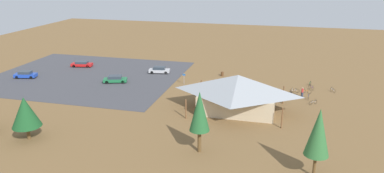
{
  "coord_description": "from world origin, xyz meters",
  "views": [
    {
      "loc": [
        -13.04,
        67.19,
        21.92
      ],
      "look_at": [
        2.78,
        5.53,
        1.2
      ],
      "focal_mm": 34.49,
      "sensor_mm": 36.0,
      "label": 1
    }
  ],
  "objects_px": {
    "pine_center": "(25,112)",
    "bicycle_orange_near_sign": "(306,91)",
    "bicycle_blue_by_bin": "(308,97)",
    "bicycle_black_yard_front": "(291,93)",
    "pine_far_west": "(318,132)",
    "car_green_far_end": "(115,79)",
    "bicycle_yellow_edge_south": "(244,92)",
    "bike_pavilion": "(238,91)",
    "bicycle_white_lone_west": "(295,91)",
    "pine_east": "(200,112)",
    "bicycle_white_yard_left": "(333,90)",
    "bicycle_silver_yard_center": "(313,102)",
    "bicycle_silver_trailside": "(261,92)",
    "visitor_by_pavilion": "(302,92)",
    "bicycle_red_lone_east": "(224,89)",
    "trash_bin": "(222,74)",
    "bicycle_purple_yard_right": "(311,88)",
    "bicycle_green_front_row": "(310,84)",
    "lot_sign": "(184,77)",
    "bicycle_teal_near_porch": "(284,99)",
    "car_blue_back_corner": "(25,75)",
    "car_red_end_stall": "(82,64)",
    "car_silver_mid_lot": "(159,70)"
  },
  "relations": [
    {
      "from": "pine_center",
      "to": "bicycle_orange_near_sign",
      "type": "distance_m",
      "value": 46.64
    },
    {
      "from": "bicycle_blue_by_bin",
      "to": "bicycle_black_yard_front",
      "type": "xyz_separation_m",
      "value": [
        2.87,
        -1.47,
        0.01
      ]
    },
    {
      "from": "bicycle_blue_by_bin",
      "to": "pine_far_west",
      "type": "bearing_deg",
      "value": 88.92
    },
    {
      "from": "bicycle_orange_near_sign",
      "to": "car_green_far_end",
      "type": "relative_size",
      "value": 0.35
    },
    {
      "from": "bicycle_black_yard_front",
      "to": "bicycle_yellow_edge_south",
      "type": "xyz_separation_m",
      "value": [
        8.23,
        1.22,
        -0.01
      ]
    },
    {
      "from": "bike_pavilion",
      "to": "bicycle_white_lone_west",
      "type": "relative_size",
      "value": 8.69
    },
    {
      "from": "pine_east",
      "to": "bicycle_orange_near_sign",
      "type": "relative_size",
      "value": 4.54
    },
    {
      "from": "pine_far_west",
      "to": "bicycle_white_yard_left",
      "type": "bearing_deg",
      "value": -99.23
    },
    {
      "from": "bicycle_silver_yard_center",
      "to": "bicycle_silver_trailside",
      "type": "distance_m",
      "value": 9.34
    },
    {
      "from": "visitor_by_pavilion",
      "to": "pine_east",
      "type": "bearing_deg",
      "value": 61.96
    },
    {
      "from": "car_green_far_end",
      "to": "visitor_by_pavilion",
      "type": "distance_m",
      "value": 35.68
    },
    {
      "from": "bike_pavilion",
      "to": "bicycle_silver_trailside",
      "type": "height_order",
      "value": "bike_pavilion"
    },
    {
      "from": "bicycle_red_lone_east",
      "to": "bicycle_silver_trailside",
      "type": "height_order",
      "value": "bicycle_silver_trailside"
    },
    {
      "from": "bicycle_silver_yard_center",
      "to": "bicycle_blue_by_bin",
      "type": "relative_size",
      "value": 0.8
    },
    {
      "from": "trash_bin",
      "to": "pine_center",
      "type": "bearing_deg",
      "value": 60.94
    },
    {
      "from": "bicycle_silver_yard_center",
      "to": "bicycle_purple_yard_right",
      "type": "distance_m",
      "value": 8.13
    },
    {
      "from": "bicycle_green_front_row",
      "to": "pine_center",
      "type": "bearing_deg",
      "value": 41.86
    },
    {
      "from": "lot_sign",
      "to": "bicycle_teal_near_porch",
      "type": "xyz_separation_m",
      "value": [
        -19.1,
        5.06,
        -1.01
      ]
    },
    {
      "from": "bicycle_black_yard_front",
      "to": "bicycle_purple_yard_right",
      "type": "distance_m",
      "value": 5.65
    },
    {
      "from": "pine_east",
      "to": "lot_sign",
      "type": "bearing_deg",
      "value": -70.51
    },
    {
      "from": "lot_sign",
      "to": "bicycle_teal_near_porch",
      "type": "bearing_deg",
      "value": 165.15
    },
    {
      "from": "bicycle_black_yard_front",
      "to": "bicycle_purple_yard_right",
      "type": "bearing_deg",
      "value": -130.3
    },
    {
      "from": "bicycle_white_yard_left",
      "to": "bicycle_silver_trailside",
      "type": "xyz_separation_m",
      "value": [
        12.66,
        4.53,
        -0.01
      ]
    },
    {
      "from": "lot_sign",
      "to": "bicycle_yellow_edge_south",
      "type": "distance_m",
      "value": 12.52
    },
    {
      "from": "bicycle_purple_yard_right",
      "to": "car_blue_back_corner",
      "type": "distance_m",
      "value": 57.22
    },
    {
      "from": "bicycle_white_lone_west",
      "to": "car_red_end_stall",
      "type": "xyz_separation_m",
      "value": [
        47.17,
        -6.73,
        0.3
      ]
    },
    {
      "from": "car_blue_back_corner",
      "to": "car_red_end_stall",
      "type": "bearing_deg",
      "value": -121.16
    },
    {
      "from": "bicycle_black_yard_front",
      "to": "bicycle_blue_by_bin",
      "type": "bearing_deg",
      "value": 152.83
    },
    {
      "from": "pine_far_west",
      "to": "bicycle_orange_near_sign",
      "type": "height_order",
      "value": "pine_far_west"
    },
    {
      "from": "bicycle_silver_trailside",
      "to": "car_red_end_stall",
      "type": "xyz_separation_m",
      "value": [
        41.31,
        -9.13,
        0.31
      ]
    },
    {
      "from": "bicycle_black_yard_front",
      "to": "bicycle_orange_near_sign",
      "type": "relative_size",
      "value": 0.93
    },
    {
      "from": "bicycle_teal_near_porch",
      "to": "trash_bin",
      "type": "bearing_deg",
      "value": -44.24
    },
    {
      "from": "bicycle_black_yard_front",
      "to": "lot_sign",
      "type": "bearing_deg",
      "value": -4.69
    },
    {
      "from": "pine_far_west",
      "to": "lot_sign",
      "type": "bearing_deg",
      "value": -51.62
    },
    {
      "from": "bike_pavilion",
      "to": "bicycle_orange_near_sign",
      "type": "relative_size",
      "value": 8.34
    },
    {
      "from": "bicycle_teal_near_porch",
      "to": "bicycle_silver_trailside",
      "type": "xyz_separation_m",
      "value": [
        4.0,
        -2.66,
        -0.02
      ]
    },
    {
      "from": "pine_center",
      "to": "car_green_far_end",
      "type": "xyz_separation_m",
      "value": [
        -0.18,
        -25.92,
        -3.1
      ]
    },
    {
      "from": "bicycle_teal_near_porch",
      "to": "bicycle_green_front_row",
      "type": "bearing_deg",
      "value": -115.08
    },
    {
      "from": "bicycle_yellow_edge_south",
      "to": "pine_center",
      "type": "bearing_deg",
      "value": 44.77
    },
    {
      "from": "bicycle_purple_yard_right",
      "to": "car_silver_mid_lot",
      "type": "xyz_separation_m",
      "value": [
        31.21,
        -3.44,
        0.37
      ]
    },
    {
      "from": "bicycle_orange_near_sign",
      "to": "bicycle_silver_trailside",
      "type": "bearing_deg",
      "value": 18.1
    },
    {
      "from": "bicycle_teal_near_porch",
      "to": "car_silver_mid_lot",
      "type": "bearing_deg",
      "value": -22.95
    },
    {
      "from": "bike_pavilion",
      "to": "pine_far_west",
      "type": "bearing_deg",
      "value": 121.96
    },
    {
      "from": "bicycle_black_yard_front",
      "to": "bicycle_purple_yard_right",
      "type": "relative_size",
      "value": 0.99
    },
    {
      "from": "pine_far_west",
      "to": "car_red_end_stall",
      "type": "bearing_deg",
      "value": -35.9
    },
    {
      "from": "pine_center",
      "to": "car_green_far_end",
      "type": "relative_size",
      "value": 1.2
    },
    {
      "from": "pine_far_west",
      "to": "bicycle_purple_yard_right",
      "type": "bearing_deg",
      "value": -92.31
    },
    {
      "from": "bicycle_silver_yard_center",
      "to": "bicycle_black_yard_front",
      "type": "bearing_deg",
      "value": -47.09
    },
    {
      "from": "bicycle_yellow_edge_south",
      "to": "pine_east",
      "type": "bearing_deg",
      "value": 83.1
    },
    {
      "from": "pine_east",
      "to": "bicycle_black_yard_front",
      "type": "distance_m",
      "value": 27.44
    }
  ]
}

